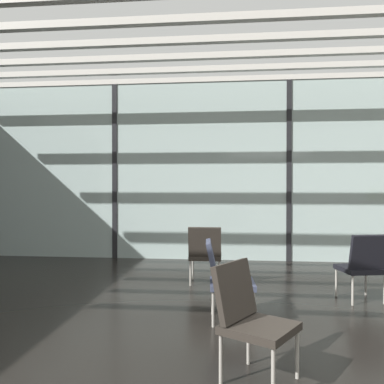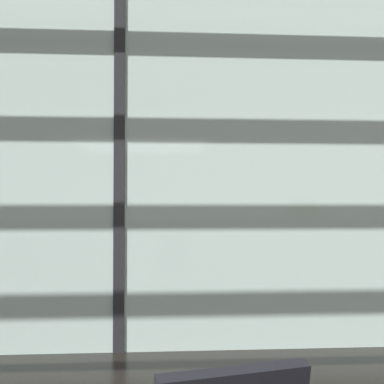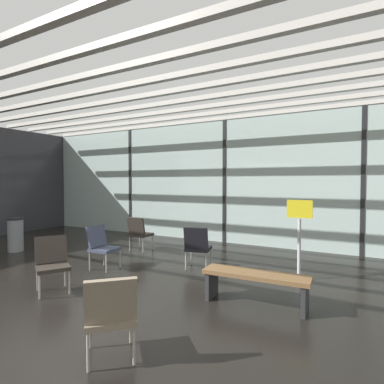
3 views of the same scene
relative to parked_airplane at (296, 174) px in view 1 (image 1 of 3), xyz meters
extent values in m
cube|color=#A3B7B2|center=(-0.76, -4.25, -0.07)|extent=(14.00, 0.08, 3.55)
cube|color=black|center=(-4.26, -4.25, -0.07)|extent=(0.10, 0.12, 3.55)
cube|color=black|center=(-0.76, -4.25, -0.07)|extent=(0.10, 0.12, 3.55)
cube|color=beige|center=(-0.76, -7.18, 1.75)|extent=(13.72, 0.12, 0.10)
cube|color=beige|center=(-0.76, -6.45, 1.75)|extent=(13.72, 0.12, 0.10)
cube|color=beige|center=(-0.76, -5.72, 1.75)|extent=(13.72, 0.12, 0.10)
cube|color=beige|center=(-0.76, -4.98, 1.75)|extent=(13.72, 0.12, 0.10)
cube|color=beige|center=(-0.76, -4.25, 1.75)|extent=(13.72, 0.12, 0.10)
ellipsoid|color=silver|center=(0.27, 0.00, 0.00)|extent=(12.18, 3.70, 3.70)
sphere|color=#9D9DA0|center=(-5.33, 0.00, 0.00)|extent=(2.03, 2.03, 2.03)
sphere|color=black|center=(-3.08, -1.70, 0.28)|extent=(0.28, 0.28, 0.28)
sphere|color=black|center=(-2.18, -1.70, 0.28)|extent=(0.28, 0.28, 0.28)
sphere|color=black|center=(-1.28, -1.70, 0.28)|extent=(0.28, 0.28, 0.28)
sphere|color=black|center=(-0.38, -1.70, 0.28)|extent=(0.28, 0.28, 0.28)
cube|color=#28231E|center=(-1.63, -9.30, -1.45)|extent=(0.66, 0.66, 0.06)
cube|color=#28231E|center=(-1.82, -9.19, -1.20)|extent=(0.37, 0.48, 0.44)
cylinder|color=gray|center=(-1.56, -9.59, -1.66)|extent=(0.03, 0.03, 0.37)
cylinder|color=gray|center=(-1.35, -9.23, -1.66)|extent=(0.03, 0.03, 0.37)
cylinder|color=gray|center=(-1.92, -9.38, -1.66)|extent=(0.03, 0.03, 0.37)
cylinder|color=gray|center=(-1.71, -9.02, -1.66)|extent=(0.03, 0.03, 0.37)
cube|color=#33384C|center=(-1.85, -7.95, -1.45)|extent=(0.51, 0.51, 0.06)
cube|color=#33384C|center=(-2.06, -7.96, -1.20)|extent=(0.17, 0.49, 0.44)
cylinder|color=gray|center=(-1.62, -8.14, -1.66)|extent=(0.03, 0.03, 0.37)
cylinder|color=gray|center=(-1.65, -7.72, -1.66)|extent=(0.03, 0.03, 0.37)
cylinder|color=gray|center=(-2.04, -8.17, -1.66)|extent=(0.03, 0.03, 0.37)
cylinder|color=gray|center=(-2.07, -7.75, -1.66)|extent=(0.03, 0.03, 0.37)
cube|color=black|center=(-0.22, -6.97, -1.45)|extent=(0.58, 0.58, 0.06)
cube|color=black|center=(-0.17, -7.18, -1.20)|extent=(0.50, 0.25, 0.44)
cylinder|color=gray|center=(-0.06, -6.72, -1.66)|extent=(0.03, 0.03, 0.37)
cylinder|color=gray|center=(-0.47, -6.81, -1.66)|extent=(0.03, 0.03, 0.37)
cylinder|color=gray|center=(0.03, -7.13, -1.66)|extent=(0.03, 0.03, 0.37)
cylinder|color=gray|center=(-0.38, -7.22, -1.66)|extent=(0.03, 0.03, 0.37)
cube|color=#28231E|center=(-2.26, -6.24, -1.45)|extent=(0.49, 0.49, 0.06)
cube|color=#28231E|center=(-2.26, -6.46, -1.20)|extent=(0.48, 0.15, 0.44)
cylinder|color=gray|center=(-2.06, -6.03, -1.66)|extent=(0.03, 0.03, 0.37)
cylinder|color=gray|center=(-2.48, -6.04, -1.66)|extent=(0.03, 0.03, 0.37)
cylinder|color=gray|center=(-2.05, -6.45, -1.66)|extent=(0.03, 0.03, 0.37)
cylinder|color=gray|center=(-2.47, -6.46, -1.66)|extent=(0.03, 0.03, 0.37)
camera|label=1|loc=(-1.82, -12.35, -0.39)|focal=37.83mm
camera|label=2|loc=(-0.38, -8.60, -0.49)|focal=43.68mm
camera|label=3|loc=(2.61, -12.44, -0.08)|focal=28.33mm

